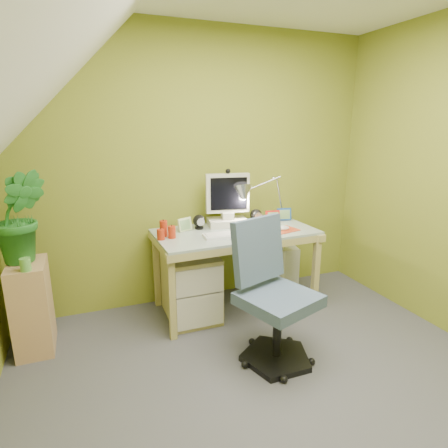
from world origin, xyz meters
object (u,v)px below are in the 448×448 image
object	(u,v)px
potted_plant	(20,217)
radiator	(278,267)
side_ledge	(32,307)
desk_lamp	(273,189)
desk	(235,270)
monitor	(228,196)
task_chair	(279,298)

from	to	relation	value
potted_plant	radiator	distance (m)	2.32
potted_plant	side_ledge	bearing A→B (deg)	-90.00
desk_lamp	side_ledge	xyz separation A→B (m)	(-2.04, -0.24, -0.69)
desk_lamp	radiator	xyz separation A→B (m)	(0.13, 0.09, -0.82)
side_ledge	desk	bearing A→B (deg)	2.11
desk	desk_lamp	distance (m)	0.82
desk	side_ledge	bearing A→B (deg)	-179.89
desk	potted_plant	bearing A→B (deg)	178.31
monitor	side_ledge	xyz separation A→B (m)	(-1.59, -0.24, -0.65)
side_ledge	desk_lamp	bearing A→B (deg)	6.67
side_ledge	potted_plant	xyz separation A→B (m)	(0.00, 0.05, 0.65)
monitor	task_chair	bearing A→B (deg)	-82.57
monitor	potted_plant	xyz separation A→B (m)	(-1.59, -0.19, 0.00)
task_chair	desk	bearing A→B (deg)	69.18
desk_lamp	side_ledge	distance (m)	2.17
monitor	desk	bearing A→B (deg)	-81.12
desk_lamp	task_chair	distance (m)	1.23
monitor	radiator	distance (m)	0.98
radiator	potted_plant	bearing A→B (deg)	-163.69
monitor	radiator	size ratio (longest dim) A/B	1.33
potted_plant	task_chair	bearing A→B (deg)	-27.23
desk	radiator	size ratio (longest dim) A/B	3.36
potted_plant	task_chair	size ratio (longest dim) A/B	0.68
radiator	desk	bearing A→B (deg)	-145.96
desk	radiator	distance (m)	0.66
desk_lamp	side_ledge	size ratio (longest dim) A/B	0.92
desk	desk_lamp	size ratio (longest dim) A/B	2.21
desk_lamp	radiator	world-z (taller)	desk_lamp
desk	desk_lamp	xyz separation A→B (m)	(0.45, 0.18, 0.66)
monitor	side_ledge	size ratio (longest dim) A/B	0.80
task_chair	side_ledge	bearing A→B (deg)	135.17
desk	side_ledge	xyz separation A→B (m)	(-1.59, -0.06, -0.03)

